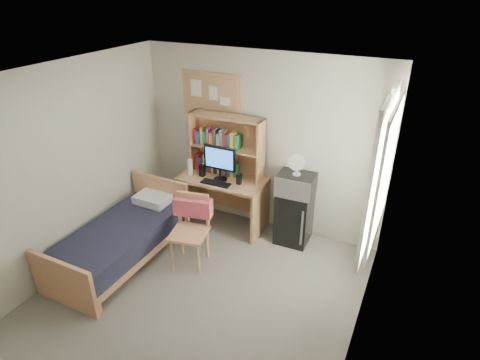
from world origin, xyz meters
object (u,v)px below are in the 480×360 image
at_px(speaker_left, 202,171).
at_px(microwave, 296,184).
at_px(desk, 223,202).
at_px(monitor, 220,163).
at_px(desk_chair, 189,233).
at_px(bed, 120,244).
at_px(bulletin_board, 211,95).
at_px(mini_fridge, 294,217).
at_px(desk_fan, 297,165).
at_px(speaker_right, 239,179).

xyz_separation_m(speaker_left, microwave, (1.40, 0.12, 0.04)).
height_order(desk, monitor, monitor).
relative_size(desk_chair, bed, 0.53).
relative_size(bulletin_board, microwave, 1.91).
bearing_deg(mini_fridge, monitor, -174.31).
xyz_separation_m(mini_fridge, monitor, (-1.10, -0.14, 0.67)).
bearing_deg(mini_fridge, desk_chair, -134.60).
height_order(desk_chair, desk_fan, desk_fan).
distance_m(bed, speaker_left, 1.55).
bearing_deg(desk_fan, bulletin_board, 168.04).
relative_size(speaker_left, speaker_right, 1.10).
xyz_separation_m(desk, microwave, (1.10, 0.06, 0.52)).
height_order(desk, microwave, microwave).
xyz_separation_m(desk_chair, speaker_left, (-0.36, 0.98, 0.39)).
relative_size(bulletin_board, desk_fan, 3.41).
relative_size(desk_chair, desk_fan, 3.57).
bearing_deg(monitor, speaker_right, -0.00).
distance_m(mini_fridge, speaker_right, 0.95).
distance_m(speaker_left, speaker_right, 0.60).
bearing_deg(desk_fan, speaker_right, -173.20).
distance_m(desk, mini_fridge, 1.11).
distance_m(bulletin_board, monitor, 1.00).
bearing_deg(speaker_right, bulletin_board, 148.29).
relative_size(bed, microwave, 3.73).
bearing_deg(bed, speaker_right, 50.03).
height_order(desk, mini_fridge, desk).
relative_size(monitor, speaker_right, 3.27).
xyz_separation_m(desk_chair, microwave, (1.05, 1.10, 0.43)).
distance_m(monitor, speaker_left, 0.35).
bearing_deg(bulletin_board, monitor, -49.64).
xyz_separation_m(bulletin_board, speaker_right, (0.63, -0.38, -1.04)).
height_order(bulletin_board, speaker_right, bulletin_board).
relative_size(mini_fridge, speaker_right, 4.85).
relative_size(desk_chair, microwave, 1.99).
bearing_deg(bulletin_board, desk_chair, -74.30).
height_order(bulletin_board, desk, bulletin_board).
xyz_separation_m(speaker_left, speaker_right, (0.60, 0.00, -0.01)).
distance_m(mini_fridge, bed, 2.42).
xyz_separation_m(bulletin_board, desk_chair, (0.38, -1.36, -1.43)).
bearing_deg(bed, desk, 59.59).
relative_size(bulletin_board, desk_chair, 0.96).
bearing_deg(microwave, bed, -144.92).
height_order(monitor, speaker_left, monitor).
bearing_deg(bed, bulletin_board, 74.17).
bearing_deg(speaker_right, bed, -130.93).
bearing_deg(desk_chair, speaker_left, 98.08).
bearing_deg(monitor, bulletin_board, 130.00).
relative_size(mini_fridge, speaker_left, 4.41).
distance_m(desk, bed, 1.61).
bearing_deg(speaker_left, monitor, -0.00).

